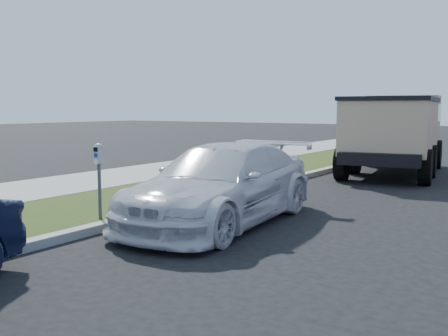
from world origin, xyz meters
The scene contains 5 objects.
ground centered at (0.00, 0.00, 0.00)m, with size 120.00×120.00×0.00m, color black.
streetside centered at (-5.57, 2.00, 0.07)m, with size 6.12×50.00×0.15m.
parking_meter centered at (-2.93, -0.85, 1.15)m, with size 0.21×0.16×1.40m.
white_wagon centered at (-1.18, 0.63, 0.74)m, with size 2.09×5.13×1.49m, color silver.
dump_truck centered at (-0.66, 10.31, 1.47)m, with size 3.47×6.96×2.62m.
Camera 1 is at (4.27, -7.52, 2.18)m, focal length 42.00 mm.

